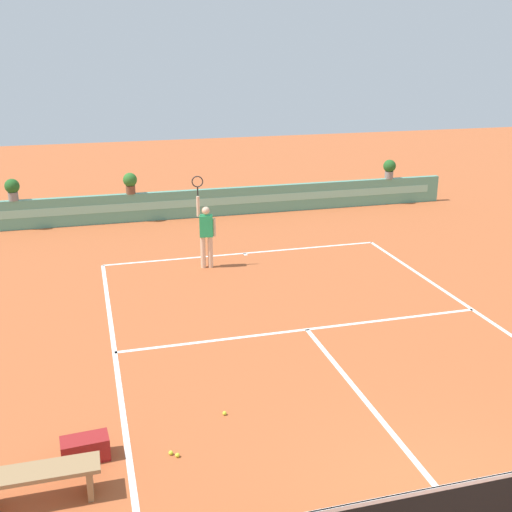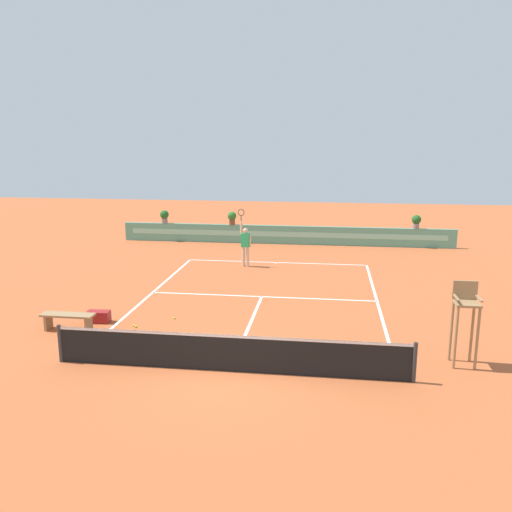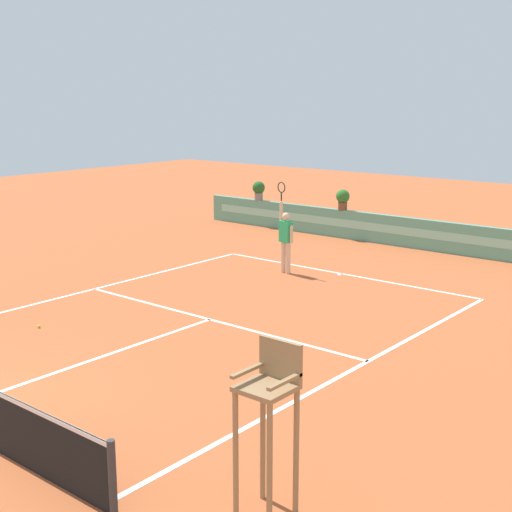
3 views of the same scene
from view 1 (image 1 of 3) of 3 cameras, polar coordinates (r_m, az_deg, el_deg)
name	(u,v)px [view 1 (image 1 of 3)]	position (r m, az deg, el deg)	size (l,w,h in m)	color
ground_plane	(313,337)	(13.58, 5.19, -7.31)	(60.00, 60.00, 0.00)	#B2562D
court_lines	(302,323)	(14.18, 4.17, -6.08)	(8.32, 11.94, 0.01)	white
net	(484,507)	(8.81, 19.88, -20.46)	(8.92, 0.10, 1.00)	#333333
back_wall_barrier	(213,202)	(22.88, -3.86, 4.84)	(18.00, 0.21, 1.00)	#599E84
bench_courtside	(40,478)	(9.45, -18.91, -18.40)	(1.60, 0.44, 0.51)	#99754C
gear_bag	(85,449)	(10.18, -15.13, -16.40)	(0.70, 0.36, 0.36)	maroon
tennis_player	(206,231)	(17.36, -4.53, 2.25)	(0.61, 0.28, 2.58)	beige
tennis_ball_near_baseline	(171,453)	(10.10, -7.69, -17.17)	(0.07, 0.07, 0.07)	#CCE033
tennis_ball_mid_court	(177,455)	(10.04, -7.09, -17.38)	(0.07, 0.07, 0.07)	#CCE033
tennis_ball_by_sideline	(225,413)	(10.93, -2.85, -13.96)	(0.07, 0.07, 0.07)	#CCE033
potted_plant_left	(130,182)	(22.31, -11.27, 6.57)	(0.48, 0.48, 0.72)	brown
potted_plant_far_right	(389,168)	(24.96, 11.93, 7.78)	(0.48, 0.48, 0.72)	gray
potted_plant_far_left	(12,188)	(22.38, -21.10, 5.72)	(0.48, 0.48, 0.72)	gray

